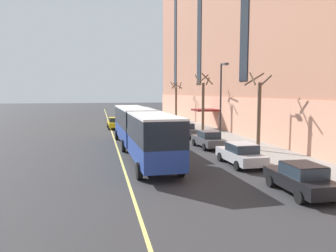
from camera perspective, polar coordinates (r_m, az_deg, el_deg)
The scene contains 16 objects.
ground_plane at distance 26.56m, azimuth -2.86°, elevation -4.95°, with size 260.00×260.00×0.00m, color #303033.
sidewalk at distance 32.04m, azimuth 12.67°, elevation -3.08°, with size 4.98×160.00×0.15m, color gray.
city_bus at distance 26.93m, azimuth -4.99°, elevation -0.34°, with size 3.24×19.81×3.58m.
parked_car_silver_0 at distance 23.06m, azimuth 12.53°, elevation -4.78°, with size 2.01×4.76×1.56m.
parked_car_darkgray_2 at distance 37.02m, azimuth 2.97°, elevation -0.64°, with size 2.05×4.69×1.56m.
parked_car_darkgray_3 at distance 29.67m, azimuth 7.01°, elevation -2.31°, with size 2.02×4.58×1.56m.
parked_car_white_4 at distance 57.87m, azimuth -2.27°, elevation 1.73°, with size 2.10×4.47×1.56m.
parked_car_black_5 at distance 17.53m, azimuth 22.11°, elevation -8.48°, with size 2.02×4.45×1.56m.
parked_car_champagne_6 at distance 47.44m, azimuth -0.27°, elevation 0.81°, with size 2.07×4.57×1.56m.
taxi_cab at distance 45.61m, azimuth -9.23°, elevation 0.53°, with size 2.10×4.56×1.56m.
street_tree_mid_block at distance 28.22m, azimuth 15.50°, elevation 2.55°, with size 1.85×1.64×6.52m.
street_tree_far_uptown at distance 41.98m, azimuth 6.14°, elevation 4.32°, with size 2.04×2.08×7.27m.
street_tree_far_downtown at distance 56.39m, azimuth 1.42°, elevation 4.50°, with size 1.84×1.69×6.65m.
street_lamp at distance 31.42m, azimuth 9.31°, elevation 5.32°, with size 0.36×1.48×7.55m.
fire_hydrant at distance 36.17m, azimuth 6.31°, elevation -1.28°, with size 0.42×0.24×0.72m.
lane_centerline at distance 29.24m, azimuth -8.79°, elevation -4.00°, with size 0.16×140.00×0.01m, color #E0D66B.
Camera 1 is at (-4.07, -25.77, 5.01)m, focal length 35.00 mm.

